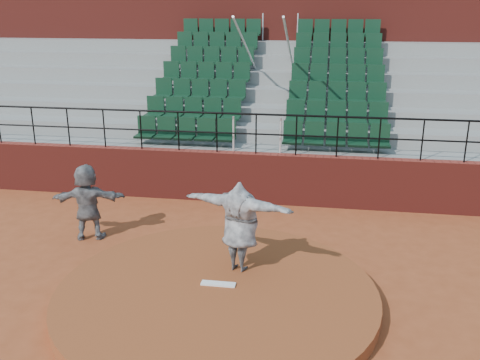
# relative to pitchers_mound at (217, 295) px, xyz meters

# --- Properties ---
(ground) EXTENTS (90.00, 90.00, 0.00)m
(ground) POSITION_rel_pitchers_mound_xyz_m (0.00, 0.00, -0.12)
(ground) COLOR brown
(ground) RESTS_ON ground
(pitchers_mound) EXTENTS (5.50, 5.50, 0.25)m
(pitchers_mound) POSITION_rel_pitchers_mound_xyz_m (0.00, 0.00, 0.00)
(pitchers_mound) COLOR brown
(pitchers_mound) RESTS_ON ground
(pitching_rubber) EXTENTS (0.60, 0.15, 0.03)m
(pitching_rubber) POSITION_rel_pitchers_mound_xyz_m (0.00, 0.15, 0.14)
(pitching_rubber) COLOR white
(pitching_rubber) RESTS_ON pitchers_mound
(boundary_wall) EXTENTS (24.00, 0.30, 1.30)m
(boundary_wall) POSITION_rel_pitchers_mound_xyz_m (0.00, 5.00, 0.53)
(boundary_wall) COLOR maroon
(boundary_wall) RESTS_ON ground
(wall_railing) EXTENTS (24.04, 0.05, 1.03)m
(wall_railing) POSITION_rel_pitchers_mound_xyz_m (0.00, 5.00, 1.90)
(wall_railing) COLOR black
(wall_railing) RESTS_ON boundary_wall
(seating_deck) EXTENTS (24.00, 5.97, 4.63)m
(seating_deck) POSITION_rel_pitchers_mound_xyz_m (0.00, 8.65, 1.31)
(seating_deck) COLOR gray
(seating_deck) RESTS_ON ground
(press_box_facade) EXTENTS (24.00, 3.00, 7.10)m
(press_box_facade) POSITION_rel_pitchers_mound_xyz_m (0.00, 12.60, 3.43)
(press_box_facade) COLOR maroon
(press_box_facade) RESTS_ON ground
(pitcher) EXTENTS (2.15, 1.12, 1.69)m
(pitcher) POSITION_rel_pitchers_mound_xyz_m (0.27, 0.79, 0.97)
(pitcher) COLOR black
(pitcher) RESTS_ON pitchers_mound
(fielder) EXTENTS (1.63, 0.83, 1.68)m
(fielder) POSITION_rel_pitchers_mound_xyz_m (-3.26, 2.17, 0.72)
(fielder) COLOR black
(fielder) RESTS_ON ground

